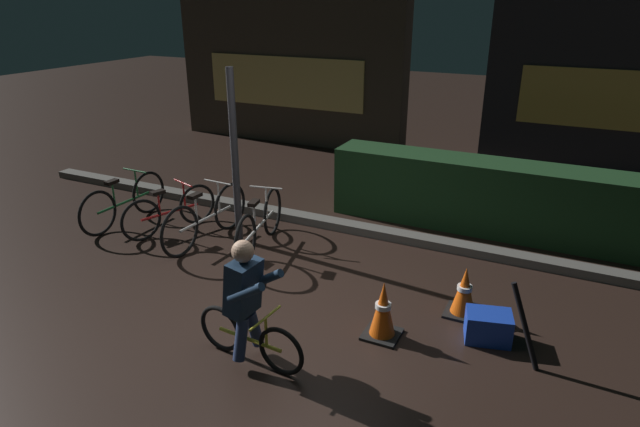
% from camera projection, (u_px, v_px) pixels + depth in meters
% --- Properties ---
extents(ground_plane, '(40.00, 40.00, 0.00)m').
position_uv_depth(ground_plane, '(281.00, 303.00, 6.10)').
color(ground_plane, black).
extents(sidewalk_curb, '(12.00, 0.24, 0.12)m').
position_uv_depth(sidewalk_curb, '(356.00, 228.00, 7.91)').
color(sidewalk_curb, '#56544F').
rests_on(sidewalk_curb, ground).
extents(hedge_row, '(4.80, 0.70, 1.03)m').
position_uv_depth(hedge_row, '(497.00, 198.00, 7.76)').
color(hedge_row, '#19381C').
rests_on(hedge_row, ground).
extents(storefront_left, '(5.49, 0.54, 4.10)m').
position_uv_depth(storefront_left, '(289.00, 51.00, 12.15)').
color(storefront_left, '#42382D').
rests_on(storefront_left, ground).
extents(storefront_right, '(4.57, 0.54, 4.67)m').
position_uv_depth(storefront_right, '(620.00, 47.00, 9.97)').
color(storefront_right, '#262328').
rests_on(storefront_right, ground).
extents(street_post, '(0.10, 0.10, 2.38)m').
position_uv_depth(street_post, '(235.00, 159.00, 7.20)').
color(street_post, '#2D2D33').
rests_on(street_post, ground).
extents(parked_bike_leftmost, '(0.46, 1.67, 0.77)m').
position_uv_depth(parked_bike_leftmost, '(124.00, 202.00, 8.10)').
color(parked_bike_leftmost, black).
rests_on(parked_bike_leftmost, ground).
extents(parked_bike_left_mid, '(0.58, 1.44, 0.70)m').
position_uv_depth(parked_bike_left_mid, '(170.00, 211.00, 7.82)').
color(parked_bike_left_mid, black).
rests_on(parked_bike_left_mid, ground).
extents(parked_bike_center_left, '(0.46, 1.75, 0.80)m').
position_uv_depth(parked_bike_center_left, '(206.00, 217.00, 7.48)').
color(parked_bike_center_left, black).
rests_on(parked_bike_center_left, ground).
extents(parked_bike_center_right, '(0.48, 1.71, 0.80)m').
position_uv_depth(parked_bike_center_right, '(260.00, 225.00, 7.25)').
color(parked_bike_center_right, black).
rests_on(parked_bike_center_right, ground).
extents(traffic_cone_near, '(0.36, 0.36, 0.61)m').
position_uv_depth(traffic_cone_near, '(383.00, 310.00, 5.40)').
color(traffic_cone_near, black).
rests_on(traffic_cone_near, ground).
extents(traffic_cone_far, '(0.36, 0.36, 0.56)m').
position_uv_depth(traffic_cone_far, '(464.00, 292.00, 5.79)').
color(traffic_cone_far, black).
rests_on(traffic_cone_far, ground).
extents(blue_crate, '(0.51, 0.42, 0.30)m').
position_uv_depth(blue_crate, '(488.00, 326.00, 5.40)').
color(blue_crate, '#193DB7').
rests_on(blue_crate, ground).
extents(cyclist, '(1.19, 0.55, 1.25)m').
position_uv_depth(cyclist, '(247.00, 301.00, 4.93)').
color(cyclist, black).
rests_on(cyclist, ground).
extents(closed_umbrella, '(0.36, 0.14, 0.81)m').
position_uv_depth(closed_umbrella, '(525.00, 326.00, 4.96)').
color(closed_umbrella, black).
rests_on(closed_umbrella, ground).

